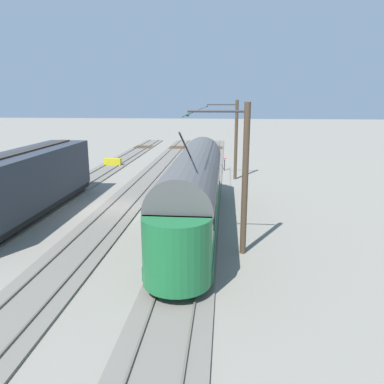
{
  "coord_description": "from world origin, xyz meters",
  "views": [
    {
      "loc": [
        -6.83,
        23.19,
        7.08
      ],
      "look_at": [
        -5.05,
        3.29,
        2.06
      ],
      "focal_mm": 35.13,
      "sensor_mm": 36.0,
      "label": 1
    }
  ],
  "objects_px": {
    "vintage_streetcar": "(194,187)",
    "catenary_pole_foreground": "(235,139)",
    "boxcar_adjacent": "(25,182)",
    "catenary_pole_mid_near": "(243,178)",
    "track_end_bumper": "(113,162)",
    "switch_stand": "(224,164)"
  },
  "relations": [
    {
      "from": "boxcar_adjacent",
      "to": "vintage_streetcar",
      "type": "bearing_deg",
      "value": 175.37
    },
    {
      "from": "vintage_streetcar",
      "to": "track_end_bumper",
      "type": "relative_size",
      "value": 9.86
    },
    {
      "from": "vintage_streetcar",
      "to": "boxcar_adjacent",
      "type": "xyz_separation_m",
      "value": [
        10.32,
        -0.84,
        -0.1
      ]
    },
    {
      "from": "catenary_pole_mid_near",
      "to": "track_end_bumper",
      "type": "bearing_deg",
      "value": -60.02
    },
    {
      "from": "vintage_streetcar",
      "to": "switch_stand",
      "type": "distance_m",
      "value": 17.09
    },
    {
      "from": "catenary_pole_foreground",
      "to": "catenary_pole_mid_near",
      "type": "xyz_separation_m",
      "value": [
        0.0,
        16.63,
        0.0
      ]
    },
    {
      "from": "vintage_streetcar",
      "to": "track_end_bumper",
      "type": "xyz_separation_m",
      "value": [
        10.31,
        -18.56,
        -1.86
      ]
    },
    {
      "from": "catenary_pole_foreground",
      "to": "track_end_bumper",
      "type": "height_order",
      "value": "catenary_pole_foreground"
    },
    {
      "from": "boxcar_adjacent",
      "to": "catenary_pole_mid_near",
      "type": "relative_size",
      "value": 1.99
    },
    {
      "from": "vintage_streetcar",
      "to": "catenary_pole_foreground",
      "type": "xyz_separation_m",
      "value": [
        -2.5,
        -12.98,
        1.35
      ]
    },
    {
      "from": "boxcar_adjacent",
      "to": "track_end_bumper",
      "type": "height_order",
      "value": "boxcar_adjacent"
    },
    {
      "from": "boxcar_adjacent",
      "to": "catenary_pole_mid_near",
      "type": "height_order",
      "value": "catenary_pole_mid_near"
    },
    {
      "from": "switch_stand",
      "to": "catenary_pole_mid_near",
      "type": "bearing_deg",
      "value": 92.52
    },
    {
      "from": "boxcar_adjacent",
      "to": "catenary_pole_foreground",
      "type": "relative_size",
      "value": 1.99
    },
    {
      "from": "boxcar_adjacent",
      "to": "track_end_bumper",
      "type": "relative_size",
      "value": 7.65
    },
    {
      "from": "boxcar_adjacent",
      "to": "catenary_pole_foreground",
      "type": "bearing_deg",
      "value": -136.55
    },
    {
      "from": "track_end_bumper",
      "to": "switch_stand",
      "type": "bearing_deg",
      "value": 172.26
    },
    {
      "from": "boxcar_adjacent",
      "to": "catenary_pole_mid_near",
      "type": "xyz_separation_m",
      "value": [
        -12.82,
        4.49,
        1.45
      ]
    },
    {
      "from": "switch_stand",
      "to": "track_end_bumper",
      "type": "distance_m",
      "value": 12.03
    },
    {
      "from": "catenary_pole_mid_near",
      "to": "switch_stand",
      "type": "relative_size",
      "value": 5.6
    },
    {
      "from": "vintage_streetcar",
      "to": "catenary_pole_mid_near",
      "type": "relative_size",
      "value": 2.57
    },
    {
      "from": "vintage_streetcar",
      "to": "catenary_pole_foreground",
      "type": "distance_m",
      "value": 13.29
    }
  ]
}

